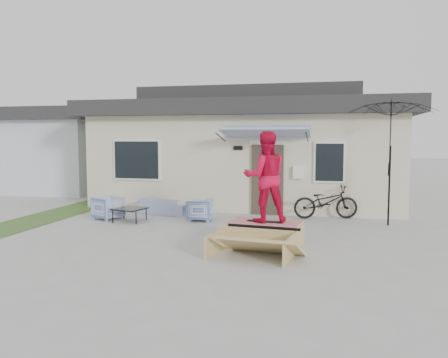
% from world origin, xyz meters
% --- Properties ---
extents(ground, '(90.00, 90.00, 0.00)m').
position_xyz_m(ground, '(0.00, 0.00, 0.00)').
color(ground, '#A7A7A4').
rests_on(ground, ground).
extents(grass_strip, '(1.40, 8.00, 0.01)m').
position_xyz_m(grass_strip, '(-5.20, 2.00, 0.00)').
color(grass_strip, '#3C6029').
rests_on(grass_strip, ground).
extents(house, '(10.80, 8.49, 4.10)m').
position_xyz_m(house, '(0.00, 7.99, 1.94)').
color(house, beige).
rests_on(house, ground).
extents(neighbor_house, '(8.60, 7.60, 3.50)m').
position_xyz_m(neighbor_house, '(-10.50, 10.00, 1.78)').
color(neighbor_house, silver).
rests_on(neighbor_house, ground).
extents(loveseat, '(1.76, 0.81, 0.66)m').
position_xyz_m(loveseat, '(-2.09, 3.84, 0.33)').
color(loveseat, '#435AA5').
rests_on(loveseat, ground).
extents(armchair_left, '(0.87, 0.90, 0.71)m').
position_xyz_m(armchair_left, '(-3.28, 2.66, 0.36)').
color(armchair_left, '#435AA5').
rests_on(armchair_left, ground).
extents(armchair_right, '(0.66, 0.70, 0.67)m').
position_xyz_m(armchair_right, '(-0.68, 3.04, 0.34)').
color(armchair_right, '#435AA5').
rests_on(armchair_right, ground).
extents(coffee_table, '(0.92, 0.92, 0.38)m').
position_xyz_m(coffee_table, '(-2.53, 2.46, 0.19)').
color(coffee_table, black).
rests_on(coffee_table, ground).
extents(bicycle, '(1.93, 1.08, 1.17)m').
position_xyz_m(bicycle, '(2.72, 4.19, 0.59)').
color(bicycle, black).
rests_on(bicycle, ground).
extents(patio_umbrella, '(2.37, 2.21, 2.20)m').
position_xyz_m(patio_umbrella, '(4.35, 3.53, 1.75)').
color(patio_umbrella, black).
rests_on(patio_umbrella, ground).
extents(skate_ramp, '(1.73, 2.17, 0.50)m').
position_xyz_m(skate_ramp, '(1.50, 0.51, 0.25)').
color(skate_ramp, tan).
rests_on(skate_ramp, ground).
extents(skateboard, '(0.81, 0.31, 0.05)m').
position_xyz_m(skateboard, '(1.50, 0.56, 0.53)').
color(skateboard, black).
rests_on(skateboard, skate_ramp).
extents(skater, '(1.13, 1.00, 1.92)m').
position_xyz_m(skater, '(1.50, 0.56, 1.51)').
color(skater, red).
rests_on(skater, skateboard).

